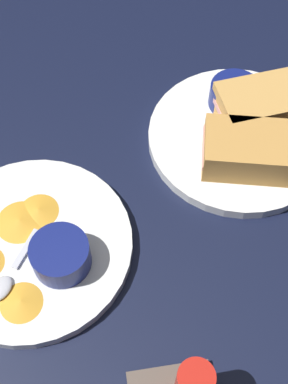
{
  "coord_description": "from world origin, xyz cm",
  "views": [
    {
      "loc": [
        15.87,
        35.5,
        57.49
      ],
      "look_at": [
        10.71,
        1.8,
        3.0
      ],
      "focal_mm": 47.82,
      "sensor_mm": 36.0,
      "label": 1
    }
  ],
  "objects_px": {
    "spoon_by_dark_ramekin": "(235,132)",
    "ramekin_dark_sauce": "(234,94)",
    "spoon_by_gravy_ramekin": "(7,278)",
    "plate_sandwich_main": "(238,138)",
    "ramekin_light_gravy": "(60,255)",
    "sandwich_half_near": "(254,151)",
    "plate_chips_companion": "(32,246)",
    "sandwich_half_far": "(265,105)"
  },
  "relations": [
    {
      "from": "spoon_by_dark_ramekin",
      "to": "ramekin_dark_sauce",
      "type": "bearing_deg",
      "value": -101.22
    },
    {
      "from": "spoon_by_gravy_ramekin",
      "to": "spoon_by_dark_ramekin",
      "type": "bearing_deg",
      "value": -151.5
    },
    {
      "from": "plate_sandwich_main",
      "to": "ramekin_light_gravy",
      "type": "height_order",
      "value": "ramekin_light_gravy"
    },
    {
      "from": "sandwich_half_near",
      "to": "ramekin_light_gravy",
      "type": "height_order",
      "value": "sandwich_half_near"
    },
    {
      "from": "plate_chips_companion",
      "to": "ramekin_dark_sauce",
      "type": "bearing_deg",
      "value": -148.59
    },
    {
      "from": "sandwich_half_far",
      "to": "spoon_by_gravy_ramekin",
      "type": "distance_m",
      "value": 0.41
    },
    {
      "from": "sandwich_half_near",
      "to": "sandwich_half_far",
      "type": "relative_size",
      "value": 1.04
    },
    {
      "from": "sandwich_half_far",
      "to": "spoon_by_gravy_ramekin",
      "type": "bearing_deg",
      "value": 28.57
    },
    {
      "from": "plate_chips_companion",
      "to": "plate_sandwich_main",
      "type": "bearing_deg",
      "value": -156.85
    },
    {
      "from": "plate_chips_companion",
      "to": "spoon_by_dark_ramekin",
      "type": "bearing_deg",
      "value": -156.16
    },
    {
      "from": "spoon_by_dark_ramekin",
      "to": "plate_chips_companion",
      "type": "height_order",
      "value": "spoon_by_dark_ramekin"
    },
    {
      "from": "spoon_by_dark_ramekin",
      "to": "plate_chips_companion",
      "type": "distance_m",
      "value": 0.31
    },
    {
      "from": "ramekin_dark_sauce",
      "to": "spoon_by_gravy_ramekin",
      "type": "relative_size",
      "value": 0.78
    },
    {
      "from": "sandwich_half_near",
      "to": "spoon_by_gravy_ramekin",
      "type": "relative_size",
      "value": 1.59
    },
    {
      "from": "plate_sandwich_main",
      "to": "sandwich_half_far",
      "type": "xyz_separation_m",
      "value": [
        -0.04,
        -0.03,
        0.03
      ]
    },
    {
      "from": "ramekin_light_gravy",
      "to": "ramekin_dark_sauce",
      "type": "bearing_deg",
      "value": -140.73
    },
    {
      "from": "plate_sandwich_main",
      "to": "spoon_by_gravy_ramekin",
      "type": "height_order",
      "value": "spoon_by_gravy_ramekin"
    },
    {
      "from": "plate_chips_companion",
      "to": "sandwich_half_near",
      "type": "bearing_deg",
      "value": -165.37
    },
    {
      "from": "spoon_by_dark_ramekin",
      "to": "ramekin_light_gravy",
      "type": "xyz_separation_m",
      "value": [
        0.25,
        0.16,
        0.02
      ]
    },
    {
      "from": "sandwich_half_near",
      "to": "ramekin_dark_sauce",
      "type": "bearing_deg",
      "value": -90.75
    },
    {
      "from": "ramekin_light_gravy",
      "to": "spoon_by_gravy_ramekin",
      "type": "bearing_deg",
      "value": 11.17
    },
    {
      "from": "ramekin_dark_sauce",
      "to": "ramekin_light_gravy",
      "type": "distance_m",
      "value": 0.34
    },
    {
      "from": "ramekin_dark_sauce",
      "to": "spoon_by_dark_ramekin",
      "type": "xyz_separation_m",
      "value": [
        0.01,
        0.06,
        -0.01
      ]
    },
    {
      "from": "ramekin_dark_sauce",
      "to": "plate_chips_companion",
      "type": "xyz_separation_m",
      "value": [
        0.3,
        0.18,
        -0.03
      ]
    },
    {
      "from": "sandwich_half_near",
      "to": "spoon_by_dark_ramekin",
      "type": "distance_m",
      "value": 0.05
    },
    {
      "from": "sandwich_half_far",
      "to": "spoon_by_gravy_ramekin",
      "type": "xyz_separation_m",
      "value": [
        0.36,
        0.2,
        -0.02
      ]
    },
    {
      "from": "plate_sandwich_main",
      "to": "plate_chips_companion",
      "type": "xyz_separation_m",
      "value": [
        0.29,
        0.13,
        0.0
      ]
    },
    {
      "from": "ramekin_dark_sauce",
      "to": "sandwich_half_far",
      "type": "bearing_deg",
      "value": 139.6
    },
    {
      "from": "ramekin_dark_sauce",
      "to": "plate_sandwich_main",
      "type": "bearing_deg",
      "value": 85.13
    },
    {
      "from": "sandwich_half_far",
      "to": "spoon_by_dark_ramekin",
      "type": "xyz_separation_m",
      "value": [
        0.05,
        0.03,
        -0.02
      ]
    },
    {
      "from": "sandwich_half_near",
      "to": "spoon_by_gravy_ramekin",
      "type": "bearing_deg",
      "value": 20.53
    },
    {
      "from": "ramekin_dark_sauce",
      "to": "spoon_by_dark_ramekin",
      "type": "height_order",
      "value": "ramekin_dark_sauce"
    },
    {
      "from": "spoon_by_dark_ramekin",
      "to": "spoon_by_gravy_ramekin",
      "type": "xyz_separation_m",
      "value": [
        0.31,
        0.17,
        0.0
      ]
    },
    {
      "from": "ramekin_light_gravy",
      "to": "spoon_by_dark_ramekin",
      "type": "bearing_deg",
      "value": -147.68
    },
    {
      "from": "ramekin_light_gravy",
      "to": "spoon_by_gravy_ramekin",
      "type": "height_order",
      "value": "ramekin_light_gravy"
    },
    {
      "from": "ramekin_dark_sauce",
      "to": "spoon_by_dark_ramekin",
      "type": "bearing_deg",
      "value": 78.78
    },
    {
      "from": "spoon_by_dark_ramekin",
      "to": "plate_chips_companion",
      "type": "bearing_deg",
      "value": 23.84
    },
    {
      "from": "plate_chips_companion",
      "to": "sandwich_half_far",
      "type": "bearing_deg",
      "value": -155.42
    },
    {
      "from": "sandwich_half_far",
      "to": "spoon_by_dark_ramekin",
      "type": "height_order",
      "value": "sandwich_half_far"
    },
    {
      "from": "plate_sandwich_main",
      "to": "ramekin_dark_sauce",
      "type": "relative_size",
      "value": 3.55
    },
    {
      "from": "plate_sandwich_main",
      "to": "sandwich_half_far",
      "type": "distance_m",
      "value": 0.06
    },
    {
      "from": "sandwich_half_near",
      "to": "spoon_by_dark_ramekin",
      "type": "bearing_deg",
      "value": -79.04
    }
  ]
}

